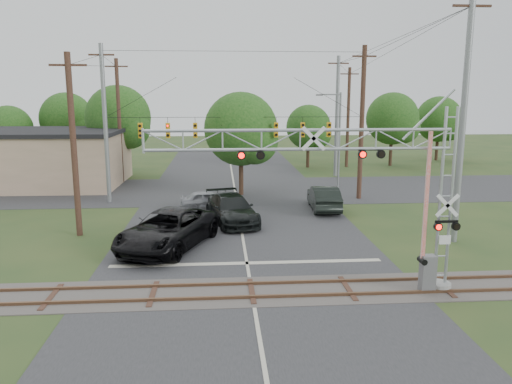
{
  "coord_description": "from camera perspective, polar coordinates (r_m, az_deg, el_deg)",
  "views": [
    {
      "loc": [
        -1.23,
        -17.2,
        7.97
      ],
      "look_at": [
        0.58,
        7.5,
        3.09
      ],
      "focal_mm": 35.0,
      "sensor_mm": 36.0,
      "label": 1
    }
  ],
  "objects": [
    {
      "name": "utility_poles",
      "position": [
        40.37,
        2.55,
        8.05
      ],
      "size": [
        25.02,
        29.0,
        13.02
      ],
      "color": "#3B231B",
      "rests_on": "ground"
    },
    {
      "name": "road_main",
      "position": [
        28.37,
        -1.54,
        -5.16
      ],
      "size": [
        14.0,
        90.0,
        0.02
      ],
      "primitive_type": "cube",
      "color": "#2D2D30",
      "rests_on": "ground"
    },
    {
      "name": "road_cross",
      "position": [
        41.98,
        -2.44,
        0.2
      ],
      "size": [
        90.0,
        12.0,
        0.02
      ],
      "primitive_type": "cube",
      "color": "#2D2D30",
      "rests_on": "ground"
    },
    {
      "name": "crossing_gantry",
      "position": [
        19.87,
        11.64,
        1.46
      ],
      "size": [
        12.4,
        0.96,
        7.5
      ],
      "color": "gray",
      "rests_on": "ground"
    },
    {
      "name": "car_dark",
      "position": [
        31.37,
        -2.79,
        -1.96
      ],
      "size": [
        3.73,
        6.38,
        1.74
      ],
      "primitive_type": "imported",
      "rotation": [
        0.0,
        0.0,
        0.23
      ],
      "color": "black",
      "rests_on": "ground"
    },
    {
      "name": "commercial_building",
      "position": [
        49.32,
        -26.96,
        3.5
      ],
      "size": [
        21.06,
        11.04,
        4.88
      ],
      "rotation": [
        0.0,
        0.0,
        -0.02
      ],
      "color": "tan",
      "rests_on": "ground"
    },
    {
      "name": "railroad_track",
      "position": [
        20.81,
        -0.49,
        -11.28
      ],
      "size": [
        90.0,
        3.2,
        0.17
      ],
      "color": "#4C4642",
      "rests_on": "ground"
    },
    {
      "name": "sedan_silver",
      "position": [
        35.15,
        -5.51,
        -0.91
      ],
      "size": [
        4.0,
        1.84,
        1.33
      ],
      "primitive_type": "imported",
      "rotation": [
        0.0,
        0.0,
        1.64
      ],
      "color": "#95969C",
      "rests_on": "ground"
    },
    {
      "name": "suv_dark",
      "position": [
        35.15,
        7.76,
        -0.66
      ],
      "size": [
        2.07,
        5.22,
        1.69
      ],
      "primitive_type": "imported",
      "rotation": [
        0.0,
        0.0,
        3.09
      ],
      "color": "black",
      "rests_on": "ground"
    },
    {
      "name": "streetlight",
      "position": [
        42.98,
        9.3,
        6.41
      ],
      "size": [
        2.16,
        0.23,
        8.11
      ],
      "color": "gray",
      "rests_on": "ground"
    },
    {
      "name": "ground",
      "position": [
        19.0,
        -0.09,
        -13.67
      ],
      "size": [
        160.0,
        160.0,
        0.0
      ],
      "primitive_type": "plane",
      "color": "#2A431F",
      "rests_on": "ground"
    },
    {
      "name": "pickup_black",
      "position": [
        26.57,
        -10.07,
        -4.27
      ],
      "size": [
        5.7,
        7.83,
        1.98
      ],
      "primitive_type": "imported",
      "rotation": [
        0.0,
        0.0,
        -0.38
      ],
      "color": "black",
      "rests_on": "ground"
    },
    {
      "name": "traffic_signal_span",
      "position": [
        37.33,
        -0.99,
        7.59
      ],
      "size": [
        19.34,
        0.36,
        11.5
      ],
      "color": "gray",
      "rests_on": "ground"
    },
    {
      "name": "treeline",
      "position": [
        52.11,
        -2.96,
        8.03
      ],
      "size": [
        53.56,
        25.21,
        8.84
      ],
      "color": "#39261A",
      "rests_on": "ground"
    }
  ]
}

